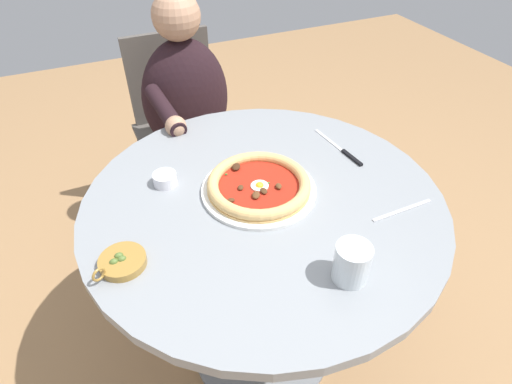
{
  "coord_description": "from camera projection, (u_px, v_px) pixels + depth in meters",
  "views": [
    {
      "loc": [
        0.36,
        0.77,
        1.48
      ],
      "look_at": [
        0.02,
        0.01,
        0.78
      ],
      "focal_mm": 29.47,
      "sensor_mm": 36.0,
      "label": 1
    }
  ],
  "objects": [
    {
      "name": "pizza_on_plate",
      "position": [
        258.0,
        186.0,
        1.13
      ],
      "size": [
        0.31,
        0.31,
        0.04
      ],
      "color": "white",
      "rests_on": "dining_table"
    },
    {
      "name": "diner_person",
      "position": [
        191.0,
        144.0,
        1.8
      ],
      "size": [
        0.35,
        0.49,
        1.1
      ],
      "color": "#282833",
      "rests_on": "ground"
    },
    {
      "name": "ground_plane",
      "position": [
        261.0,
        346.0,
        1.61
      ],
      "size": [
        6.0,
        6.0,
        0.02
      ],
      "primitive_type": "cube",
      "color": "#9E754C"
    },
    {
      "name": "water_glass",
      "position": [
        351.0,
        265.0,
        0.9
      ],
      "size": [
        0.08,
        0.08,
        0.09
      ],
      "color": "silver",
      "rests_on": "dining_table"
    },
    {
      "name": "ramekin_capers",
      "position": [
        165.0,
        179.0,
        1.16
      ],
      "size": [
        0.07,
        0.07,
        0.03
      ],
      "color": "white",
      "rests_on": "dining_table"
    },
    {
      "name": "dining_table",
      "position": [
        263.0,
        239.0,
        1.23
      ],
      "size": [
        0.97,
        0.97,
        0.74
      ],
      "color": "gray",
      "rests_on": "ground"
    },
    {
      "name": "steak_knife",
      "position": [
        344.0,
        152.0,
        1.28
      ],
      "size": [
        0.03,
        0.23,
        0.01
      ],
      "color": "silver",
      "rests_on": "dining_table"
    },
    {
      "name": "cafe_chair_diner",
      "position": [
        180.0,
        117.0,
        1.87
      ],
      "size": [
        0.41,
        0.41,
        0.88
      ],
      "color": "#504A45",
      "rests_on": "ground"
    },
    {
      "name": "olive_pan",
      "position": [
        122.0,
        262.0,
        0.94
      ],
      "size": [
        0.12,
        0.11,
        0.04
      ],
      "color": "olive",
      "rests_on": "dining_table"
    },
    {
      "name": "fork_utensil",
      "position": [
        402.0,
        210.0,
        1.09
      ],
      "size": [
        0.19,
        0.01,
        0.0
      ],
      "color": "#BCBCC1",
      "rests_on": "dining_table"
    }
  ]
}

